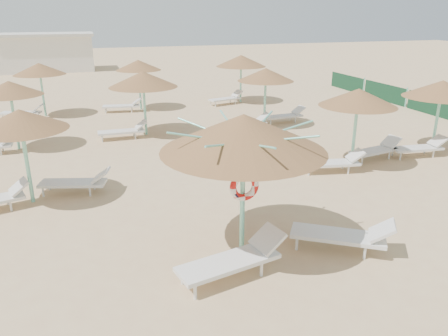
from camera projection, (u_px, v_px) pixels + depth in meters
name	position (u px, v px, depth m)	size (l,w,h in m)	color
ground	(248.00, 256.00, 9.64)	(120.00, 120.00, 0.00)	tan
main_palapa	(243.00, 133.00, 8.97)	(3.49, 3.49, 3.13)	#7DD9BF
lounger_main_a	(235.00, 259.00, 8.78)	(2.38, 1.17, 0.83)	silver
lounger_main_b	(345.00, 235.00, 9.74)	(2.22, 1.77, 0.81)	silver
palapa_field	(197.00, 80.00, 18.66)	(18.66, 14.47, 2.72)	#7DD9BF
service_hut	(45.00, 52.00, 38.71)	(8.40, 4.40, 3.25)	silver
windbreak_fence	(434.00, 106.00, 22.41)	(0.08, 19.84, 1.10)	#164428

